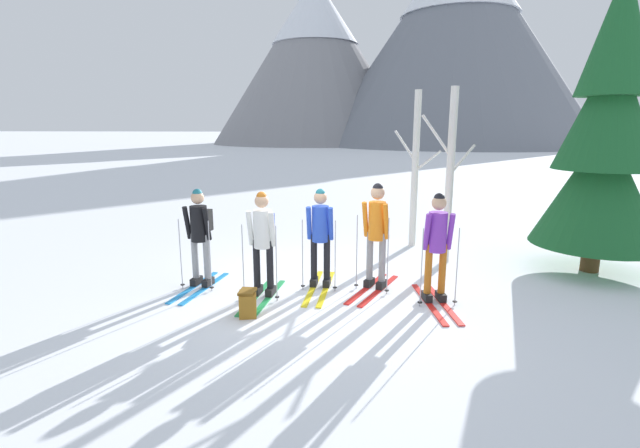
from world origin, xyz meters
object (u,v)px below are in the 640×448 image
object	(u,v)px
skier_in_black	(200,232)
birch_tree_tall	(450,176)
backpack_on_snow_front	(248,303)
birch_tree_slender	(415,169)
skier_in_purple	(437,244)
skier_in_blue	(320,233)
skier_in_orange	(376,231)
pine_tree_near	(606,138)
skier_in_white	(263,238)

from	to	relation	value
skier_in_black	birch_tree_tall	bearing A→B (deg)	22.68
skier_in_black	backpack_on_snow_front	distance (m)	1.74
birch_tree_slender	skier_in_black	bearing A→B (deg)	-141.01
skier_in_purple	skier_in_blue	bearing A→B (deg)	164.30
skier_in_blue	backpack_on_snow_front	distance (m)	1.77
skier_in_orange	birch_tree_slender	xyz separation A→B (m)	(0.89, 2.91, 0.75)
birch_tree_tall	birch_tree_slender	world-z (taller)	birch_tree_slender
skier_in_black	backpack_on_snow_front	bearing A→B (deg)	-46.31
skier_in_purple	backpack_on_snow_front	xyz separation A→B (m)	(-2.74, -0.80, -0.74)
skier_in_blue	skier_in_purple	xyz separation A→B (m)	(1.82, -0.51, -0.01)
pine_tree_near	birch_tree_tall	xyz separation A→B (m)	(-2.62, 0.30, -0.73)
birch_tree_tall	backpack_on_snow_front	size ratio (longest dim) A/B	8.93
skier_in_purple	birch_tree_tall	xyz separation A→B (m)	(0.51, 2.15, 0.80)
skier_in_white	pine_tree_near	bearing A→B (deg)	17.58
skier_in_white	skier_in_orange	distance (m)	1.85
birch_tree_tall	backpack_on_snow_front	bearing A→B (deg)	-137.83
pine_tree_near	skier_in_blue	bearing A→B (deg)	-164.90
skier_in_orange	skier_in_white	bearing A→B (deg)	-164.20
birch_tree_tall	skier_in_black	bearing A→B (deg)	-157.32
skier_in_white	skier_in_purple	xyz separation A→B (m)	(2.68, -0.01, -0.02)
birch_tree_slender	skier_in_orange	bearing A→B (deg)	-106.95
skier_in_purple	birch_tree_tall	distance (m)	2.35
backpack_on_snow_front	pine_tree_near	bearing A→B (deg)	24.27
skier_in_black	skier_in_purple	xyz separation A→B (m)	(3.83, -0.34, -0.01)
backpack_on_snow_front	birch_tree_slender	bearing A→B (deg)	57.12
skier_in_orange	birch_tree_slender	distance (m)	3.14
skier_in_blue	birch_tree_slender	xyz separation A→B (m)	(1.81, 2.91, 0.80)
skier_in_blue	birch_tree_tall	distance (m)	2.96
birch_tree_slender	skier_in_blue	bearing A→B (deg)	-121.87
skier_in_blue	skier_in_purple	bearing A→B (deg)	-15.70
skier_in_white	skier_in_orange	size ratio (longest dim) A/B	0.95
skier_in_white	skier_in_black	bearing A→B (deg)	163.93
skier_in_blue	skier_in_purple	size ratio (longest dim) A/B	1.01
skier_in_white	birch_tree_slender	size ratio (longest dim) A/B	0.49
skier_in_white	pine_tree_near	size ratio (longest dim) A/B	0.31
skier_in_orange	skier_in_purple	distance (m)	1.04
skier_in_blue	skier_in_black	bearing A→B (deg)	-174.99
skier_in_black	skier_in_orange	distance (m)	2.93
skier_in_blue	pine_tree_near	distance (m)	5.35
backpack_on_snow_front	skier_in_white	bearing A→B (deg)	85.79
skier_in_black	skier_in_blue	world-z (taller)	skier_in_blue
birch_tree_slender	birch_tree_tall	bearing A→B (deg)	-67.49
skier_in_purple	birch_tree_slender	bearing A→B (deg)	90.23
skier_in_white	skier_in_orange	bearing A→B (deg)	15.80
skier_in_blue	birch_tree_slender	bearing A→B (deg)	58.13
skier_in_white	backpack_on_snow_front	world-z (taller)	skier_in_white
skier_in_blue	pine_tree_near	world-z (taller)	pine_tree_near
pine_tree_near	birch_tree_slender	world-z (taller)	pine_tree_near
skier_in_black	birch_tree_slender	distance (m)	4.97
skier_in_white	skier_in_blue	size ratio (longest dim) A/B	0.98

